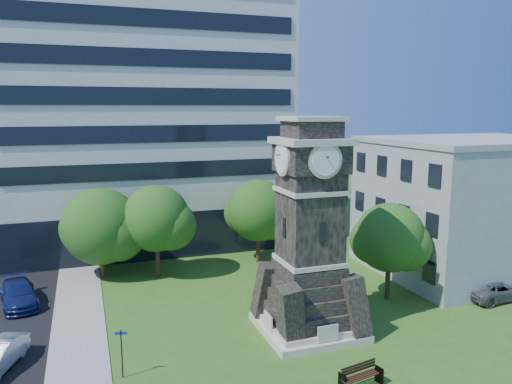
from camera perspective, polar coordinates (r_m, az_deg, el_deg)
name	(u,v)px	position (r m, az deg, el deg)	size (l,w,h in m)	color
ground	(272,355)	(27.27, 1.81, -18.08)	(160.00, 160.00, 0.00)	#365D1A
sidewalk	(79,340)	(30.30, -19.62, -15.64)	(3.00, 70.00, 0.06)	gray
clock_tower	(310,242)	(28.17, 6.14, -5.66)	(5.40, 5.40, 12.22)	beige
office_tall	(142,91)	(48.73, -12.92, 11.16)	(26.20, 15.11, 28.60)	silver
office_low	(474,205)	(42.55, 23.63, -1.34)	(15.20, 12.20, 10.40)	#9FA2A5
car_street_north	(19,294)	(36.46, -25.49, -10.47)	(2.08, 5.12, 1.49)	navy
car_east_lot	(497,290)	(37.58, 25.79, -10.05)	(2.17, 4.71, 1.31)	#55545A
park_bench	(360,375)	(24.85, 11.82, -19.75)	(2.05, 0.55, 1.06)	black
street_sign	(122,348)	(25.39, -15.11, -16.86)	(0.57, 0.06, 2.38)	black
tree_nw	(102,228)	(39.17, -17.16, -3.98)	(6.35, 5.77, 6.82)	#332114
tree_nc	(157,221)	(38.07, -11.21, -3.22)	(5.52, 5.02, 7.05)	#332114
tree_ne	(259,212)	(41.00, 0.33, -2.34)	(5.61, 5.10, 6.94)	#332114
tree_east	(390,240)	(34.21, 15.10, -5.30)	(5.05, 4.59, 6.54)	#332114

